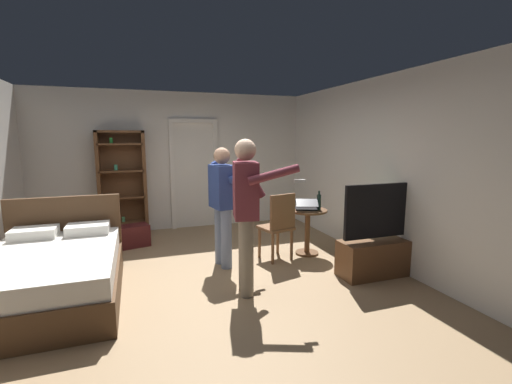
{
  "coord_description": "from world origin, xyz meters",
  "views": [
    {
      "loc": [
        -0.74,
        -4.21,
        1.79
      ],
      "look_at": [
        0.82,
        0.26,
        1.04
      ],
      "focal_mm": 24.41,
      "sensor_mm": 36.0,
      "label": 1
    }
  ],
  "objects_px": {
    "bookshelf": "(122,180)",
    "suitcase_dark": "(132,236)",
    "tv_flatscreen": "(382,249)",
    "person_blue_shirt": "(247,206)",
    "side_table": "(307,224)",
    "person_striped_shirt": "(223,199)",
    "bed": "(54,273)",
    "bottle_on_table": "(319,202)",
    "laptop": "(306,207)",
    "wooden_chair": "(279,224)"
  },
  "relations": [
    {
      "from": "bookshelf",
      "to": "suitcase_dark",
      "type": "bearing_deg",
      "value": -81.19
    },
    {
      "from": "tv_flatscreen",
      "to": "suitcase_dark",
      "type": "bearing_deg",
      "value": 143.2
    },
    {
      "from": "person_blue_shirt",
      "to": "suitcase_dark",
      "type": "height_order",
      "value": "person_blue_shirt"
    },
    {
      "from": "tv_flatscreen",
      "to": "suitcase_dark",
      "type": "distance_m",
      "value": 3.87
    },
    {
      "from": "side_table",
      "to": "suitcase_dark",
      "type": "relative_size",
      "value": 1.33
    },
    {
      "from": "side_table",
      "to": "person_striped_shirt",
      "type": "xyz_separation_m",
      "value": [
        -1.33,
        -0.05,
        0.48
      ]
    },
    {
      "from": "bed",
      "to": "person_blue_shirt",
      "type": "bearing_deg",
      "value": -14.24
    },
    {
      "from": "bookshelf",
      "to": "side_table",
      "type": "relative_size",
      "value": 2.72
    },
    {
      "from": "side_table",
      "to": "bottle_on_table",
      "type": "relative_size",
      "value": 2.41
    },
    {
      "from": "bookshelf",
      "to": "tv_flatscreen",
      "type": "relative_size",
      "value": 1.57
    },
    {
      "from": "tv_flatscreen",
      "to": "person_blue_shirt",
      "type": "xyz_separation_m",
      "value": [
        -1.83,
        0.07,
        0.68
      ]
    },
    {
      "from": "person_striped_shirt",
      "to": "suitcase_dark",
      "type": "bearing_deg",
      "value": 132.77
    },
    {
      "from": "bed",
      "to": "tv_flatscreen",
      "type": "distance_m",
      "value": 3.94
    },
    {
      "from": "bookshelf",
      "to": "bottle_on_table",
      "type": "height_order",
      "value": "bookshelf"
    },
    {
      "from": "laptop",
      "to": "bottle_on_table",
      "type": "relative_size",
      "value": 1.45
    },
    {
      "from": "bed",
      "to": "bottle_on_table",
      "type": "distance_m",
      "value": 3.55
    },
    {
      "from": "bookshelf",
      "to": "wooden_chair",
      "type": "xyz_separation_m",
      "value": [
        2.15,
        -2.16,
        -0.47
      ]
    },
    {
      "from": "person_blue_shirt",
      "to": "person_striped_shirt",
      "type": "distance_m",
      "value": 0.93
    },
    {
      "from": "laptop",
      "to": "person_striped_shirt",
      "type": "relative_size",
      "value": 0.25
    },
    {
      "from": "bed",
      "to": "laptop",
      "type": "height_order",
      "value": "bed"
    },
    {
      "from": "laptop",
      "to": "bottle_on_table",
      "type": "xyz_separation_m",
      "value": [
        0.19,
        -0.04,
        0.07
      ]
    },
    {
      "from": "tv_flatscreen",
      "to": "laptop",
      "type": "xyz_separation_m",
      "value": [
        -0.59,
        1.0,
        0.41
      ]
    },
    {
      "from": "bed",
      "to": "laptop",
      "type": "relative_size",
      "value": 4.67
    },
    {
      "from": "bed",
      "to": "tv_flatscreen",
      "type": "xyz_separation_m",
      "value": [
        3.9,
        -0.6,
        0.04
      ]
    },
    {
      "from": "side_table",
      "to": "suitcase_dark",
      "type": "bearing_deg",
      "value": 153.49
    },
    {
      "from": "bookshelf",
      "to": "wooden_chair",
      "type": "bearing_deg",
      "value": -45.19
    },
    {
      "from": "tv_flatscreen",
      "to": "laptop",
      "type": "distance_m",
      "value": 1.23
    },
    {
      "from": "bottle_on_table",
      "to": "bookshelf",
      "type": "bearing_deg",
      "value": 142.76
    },
    {
      "from": "side_table",
      "to": "bed",
      "type": "bearing_deg",
      "value": -172.42
    },
    {
      "from": "bookshelf",
      "to": "bottle_on_table",
      "type": "distance_m",
      "value": 3.54
    },
    {
      "from": "bottle_on_table",
      "to": "wooden_chair",
      "type": "distance_m",
      "value": 0.72
    },
    {
      "from": "tv_flatscreen",
      "to": "wooden_chair",
      "type": "height_order",
      "value": "tv_flatscreen"
    },
    {
      "from": "side_table",
      "to": "suitcase_dark",
      "type": "xyz_separation_m",
      "value": [
        -2.55,
        1.27,
        -0.29
      ]
    },
    {
      "from": "bed",
      "to": "bookshelf",
      "type": "distance_m",
      "value": 2.69
    },
    {
      "from": "side_table",
      "to": "wooden_chair",
      "type": "bearing_deg",
      "value": -168.65
    },
    {
      "from": "bottle_on_table",
      "to": "person_striped_shirt",
      "type": "bearing_deg",
      "value": 178.85
    },
    {
      "from": "bookshelf",
      "to": "person_blue_shirt",
      "type": "bearing_deg",
      "value": -65.34
    },
    {
      "from": "bookshelf",
      "to": "tv_flatscreen",
      "type": "xyz_separation_m",
      "value": [
        3.22,
        -3.1,
        -0.67
      ]
    },
    {
      "from": "wooden_chair",
      "to": "tv_flatscreen",
      "type": "bearing_deg",
      "value": -41.3
    },
    {
      "from": "bookshelf",
      "to": "laptop",
      "type": "relative_size",
      "value": 4.53
    },
    {
      "from": "bed",
      "to": "bookshelf",
      "type": "bearing_deg",
      "value": 74.82
    },
    {
      "from": "bed",
      "to": "person_blue_shirt",
      "type": "relative_size",
      "value": 1.11
    },
    {
      "from": "person_blue_shirt",
      "to": "bed",
      "type": "bearing_deg",
      "value": 165.76
    },
    {
      "from": "bed",
      "to": "side_table",
      "type": "relative_size",
      "value": 2.8
    },
    {
      "from": "bottle_on_table",
      "to": "person_blue_shirt",
      "type": "bearing_deg",
      "value": -147.91
    },
    {
      "from": "side_table",
      "to": "bookshelf",
      "type": "bearing_deg",
      "value": 142.4
    },
    {
      "from": "bed",
      "to": "bookshelf",
      "type": "xyz_separation_m",
      "value": [
        0.68,
        2.5,
        0.71
      ]
    },
    {
      "from": "laptop",
      "to": "side_table",
      "type": "bearing_deg",
      "value": 40.88
    },
    {
      "from": "laptop",
      "to": "bottle_on_table",
      "type": "bearing_deg",
      "value": -12.12
    },
    {
      "from": "bottle_on_table",
      "to": "person_striped_shirt",
      "type": "distance_m",
      "value": 1.47
    }
  ]
}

